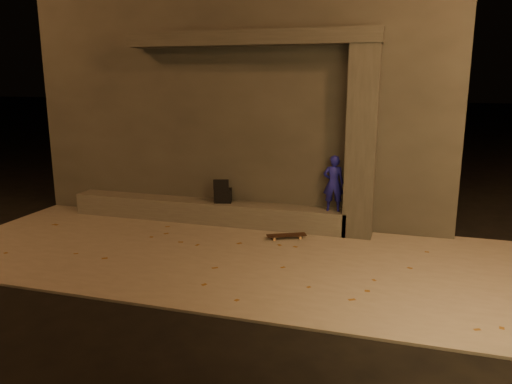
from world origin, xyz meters
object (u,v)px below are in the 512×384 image
(column, at_px, (362,143))
(backpack, at_px, (223,194))
(skateboard, at_px, (286,235))
(skateboarder, at_px, (334,183))

(column, distance_m, backpack, 3.03)
(column, height_order, skateboard, column)
(column, height_order, skateboarder, column)
(skateboard, bearing_deg, column, -0.08)
(backpack, distance_m, skateboard, 1.75)
(column, distance_m, skateboard, 2.24)
(column, relative_size, skateboarder, 3.27)
(skateboarder, bearing_deg, skateboard, 32.17)
(skateboarder, xyz_separation_m, skateboard, (-0.77, -0.65, -0.93))
(backpack, relative_size, skateboard, 0.67)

